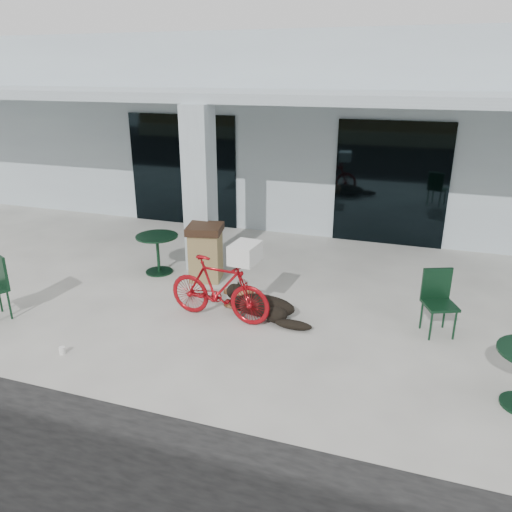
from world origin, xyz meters
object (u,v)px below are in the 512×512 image
(cafe_chair_far_a, at_px, (440,304))
(trash_receptacle, at_px, (206,253))
(bicycle, at_px, (219,289))
(cafe_table_near, at_px, (158,254))
(dog, at_px, (262,304))

(cafe_chair_far_a, height_order, trash_receptacle, trash_receptacle)
(bicycle, relative_size, cafe_chair_far_a, 1.75)
(cafe_table_near, xyz_separation_m, trash_receptacle, (1.00, 0.00, 0.15))
(dog, height_order, cafe_chair_far_a, cafe_chair_far_a)
(cafe_chair_far_a, xyz_separation_m, trash_receptacle, (-4.08, 0.83, 0.04))
(dog, height_order, trash_receptacle, trash_receptacle)
(dog, bearing_deg, bicycle, -137.12)
(cafe_chair_far_a, bearing_deg, bicycle, 167.43)
(cafe_table_near, height_order, trash_receptacle, trash_receptacle)
(trash_receptacle, bearing_deg, cafe_chair_far_a, -11.44)
(dog, distance_m, cafe_chair_far_a, 2.66)
(cafe_table_near, xyz_separation_m, cafe_chair_far_a, (5.08, -0.83, 0.11))
(cafe_table_near, relative_size, cafe_chair_far_a, 0.82)
(bicycle, distance_m, cafe_chair_far_a, 3.29)
(bicycle, xyz_separation_m, dog, (0.60, 0.29, -0.30))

